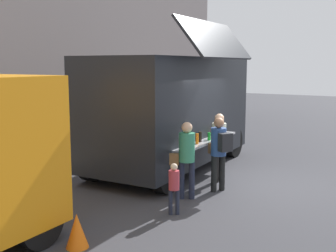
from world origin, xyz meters
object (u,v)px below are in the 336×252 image
at_px(customer_mid_with_backpack, 220,147).
at_px(child_near_queue, 174,184).
at_px(customer_rear_waiting, 186,154).
at_px(customer_front_ordering, 219,142).
at_px(food_truck_main, 171,108).
at_px(trash_bin, 170,126).
at_px(traffic_cone_orange, 77,231).

xyz_separation_m(customer_mid_with_backpack, child_near_queue, (-1.80, 0.12, -0.43)).
xyz_separation_m(customer_rear_waiting, child_near_queue, (-0.95, -0.27, -0.39)).
xyz_separation_m(customer_front_ordering, customer_mid_with_backpack, (-0.74, -0.36, 0.03)).
height_order(food_truck_main, customer_rear_waiting, food_truck_main).
relative_size(food_truck_main, trash_bin, 5.75).
distance_m(customer_front_ordering, customer_rear_waiting, 1.59).
distance_m(traffic_cone_orange, customer_mid_with_backpack, 3.97).
height_order(food_truck_main, trash_bin, food_truck_main).
height_order(food_truck_main, customer_mid_with_backpack, food_truck_main).
bearing_deg(customer_rear_waiting, child_near_queue, 166.24).
relative_size(trash_bin, customer_front_ordering, 0.59).
height_order(trash_bin, customer_front_ordering, customer_front_ordering).
distance_m(customer_mid_with_backpack, child_near_queue, 1.85).
bearing_deg(customer_front_ordering, trash_bin, -39.13).
xyz_separation_m(trash_bin, customer_mid_with_backpack, (-5.08, -4.37, 0.53)).
relative_size(customer_mid_with_backpack, child_near_queue, 1.67).
xyz_separation_m(customer_front_ordering, child_near_queue, (-2.54, -0.24, -0.39)).
distance_m(food_truck_main, customer_front_ordering, 1.92).
bearing_deg(customer_mid_with_backpack, trash_bin, -17.80).
bearing_deg(trash_bin, customer_front_ordering, -137.25).
bearing_deg(customer_mid_with_backpack, food_truck_main, -1.64).
bearing_deg(trash_bin, child_near_queue, -148.27).
distance_m(food_truck_main, child_near_queue, 3.84).
bearing_deg(customer_rear_waiting, traffic_cone_orange, 144.95).
distance_m(food_truck_main, customer_rear_waiting, 2.83).
distance_m(traffic_cone_orange, customer_rear_waiting, 3.09).
relative_size(food_truck_main, customer_rear_waiting, 3.44).
bearing_deg(customer_mid_with_backpack, traffic_cone_orange, 111.40).
height_order(traffic_cone_orange, trash_bin, trash_bin).
xyz_separation_m(trash_bin, customer_front_ordering, (-4.34, -4.02, 0.50)).
bearing_deg(traffic_cone_orange, customer_mid_with_backpack, -10.07).
height_order(traffic_cone_orange, customer_rear_waiting, customer_rear_waiting).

